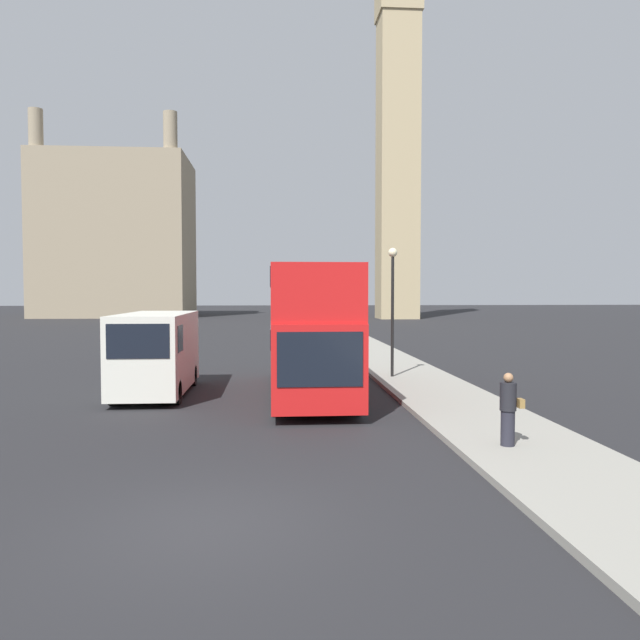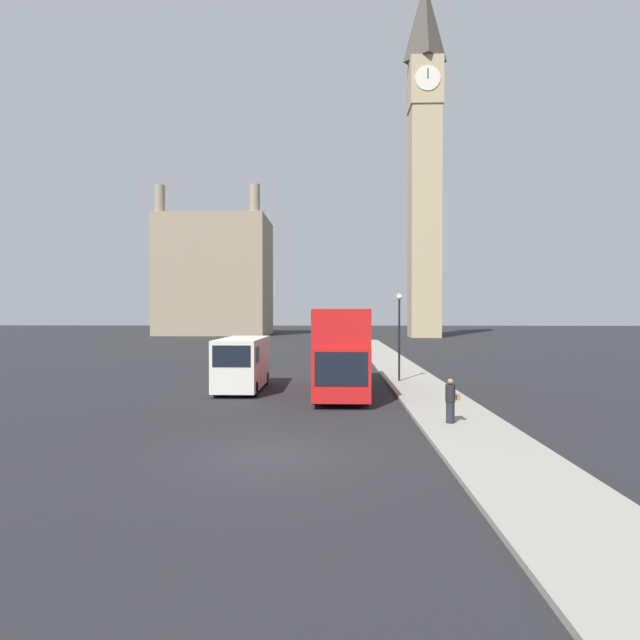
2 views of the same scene
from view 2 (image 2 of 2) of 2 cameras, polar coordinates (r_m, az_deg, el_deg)
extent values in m
plane|color=black|center=(15.08, -6.05, -15.13)|extent=(300.00, 300.00, 0.00)
cube|color=gray|center=(15.65, 19.65, -14.30)|extent=(3.27, 120.00, 0.15)
cube|color=tan|center=(88.28, 11.84, 10.74)|extent=(5.01, 5.01, 38.78)
cube|color=tan|center=(95.15, 11.89, 24.74)|extent=(5.41, 5.41, 7.98)
pyramid|color=#474238|center=(100.11, 11.91, 30.49)|extent=(5.26, 5.26, 13.95)
cylinder|color=silver|center=(92.67, 12.22, 25.42)|extent=(4.11, 0.12, 4.11)
cube|color=black|center=(92.90, 12.23, 25.85)|extent=(0.16, 0.06, 1.64)
cube|color=gray|center=(98.48, -11.80, 4.85)|extent=(20.19, 15.19, 22.24)
cylinder|color=gray|center=(96.68, -17.83, 13.04)|extent=(1.82, 1.82, 4.89)
cylinder|color=gray|center=(92.52, -7.46, 13.63)|extent=(1.82, 1.82, 4.89)
cube|color=red|center=(26.29, 2.29, -5.00)|extent=(2.56, 10.15, 2.41)
cube|color=red|center=(26.16, 2.30, -0.60)|extent=(2.56, 9.95, 1.63)
cube|color=black|center=(26.22, 2.29, -3.30)|extent=(2.60, 9.74, 0.55)
cube|color=black|center=(26.15, 2.30, 0.37)|extent=(2.60, 9.54, 0.55)
cube|color=black|center=(21.20, 2.43, -5.61)|extent=(2.25, 0.03, 1.45)
cylinder|color=black|center=(22.90, 0.05, -8.33)|extent=(0.72, 1.01, 1.01)
cylinder|color=black|center=(22.92, 4.71, -8.33)|extent=(0.72, 1.01, 1.01)
cylinder|color=black|center=(29.93, 0.45, -6.17)|extent=(0.72, 1.01, 1.01)
cylinder|color=black|center=(29.95, 4.00, -6.17)|extent=(0.72, 1.01, 1.01)
cube|color=silver|center=(27.16, -8.83, -4.78)|extent=(2.17, 5.82, 2.59)
cube|color=black|center=(24.25, -10.09, -4.10)|extent=(1.85, 0.02, 1.03)
cube|color=black|center=(25.26, -9.62, -3.90)|extent=(2.20, 1.05, 0.83)
cylinder|color=black|center=(25.54, -11.45, -7.67)|extent=(0.54, 0.76, 0.76)
cylinder|color=black|center=(25.22, -7.81, -7.77)|extent=(0.54, 0.76, 0.76)
cylinder|color=black|center=(29.36, -9.69, -6.56)|extent=(0.54, 0.76, 0.76)
cylinder|color=black|center=(29.09, -6.52, -6.62)|extent=(0.54, 0.76, 0.76)
cylinder|color=#23232D|center=(18.97, 14.67, -10.16)|extent=(0.30, 0.30, 0.78)
cylinder|color=black|center=(18.85, 14.68, -8.07)|extent=(0.36, 0.36, 0.62)
sphere|color=#9E704C|center=(18.79, 14.68, -6.82)|extent=(0.21, 0.21, 0.21)
cube|color=olive|center=(18.94, 15.50, -8.50)|extent=(0.12, 0.24, 0.20)
cylinder|color=black|center=(29.69, 9.04, -2.32)|extent=(0.12, 0.12, 4.76)
sphere|color=beige|center=(29.66, 9.06, 2.62)|extent=(0.36, 0.36, 0.36)
camera|label=1|loc=(5.05, -9.21, -5.99)|focal=35.00mm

